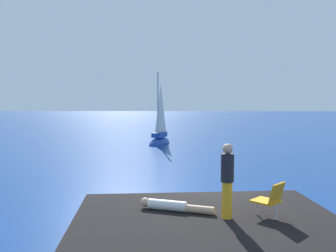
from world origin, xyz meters
TOP-DOWN VIEW (x-y plane):
  - ground_plane at (0.00, 0.00)m, footprint 160.00×160.00m
  - shore_ledge at (-0.13, -2.80)m, footprint 6.09×4.52m
  - boulder_seaward at (2.32, -0.26)m, footprint 1.39×1.58m
  - boulder_inland at (2.24, -0.89)m, footprint 1.67×1.58m
  - sailboat_near at (-1.78, 16.15)m, footprint 2.04×3.19m
  - person_sunbather at (-0.86, -2.44)m, footprint 1.71×0.70m
  - person_standing at (0.30, -2.93)m, footprint 0.28×0.28m
  - beach_chair at (1.24, -2.93)m, footprint 0.76×0.76m

SIDE VIEW (x-z plane):
  - ground_plane at x=0.00m, z-range 0.00..0.00m
  - boulder_seaward at x=2.32m, z-range -0.53..0.53m
  - boulder_inland at x=2.24m, z-range -0.45..0.45m
  - sailboat_near at x=-1.78m, z-range -2.57..3.19m
  - shore_ledge at x=-0.13m, z-range 0.00..0.85m
  - person_sunbather at x=-0.86m, z-range 0.84..1.09m
  - beach_chair at x=1.24m, z-range 0.89..1.69m
  - person_standing at x=0.30m, z-range 0.90..2.52m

